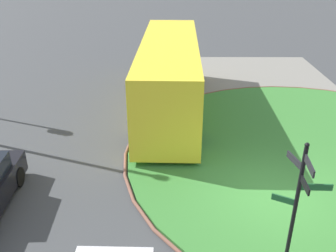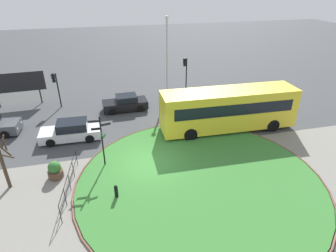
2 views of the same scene
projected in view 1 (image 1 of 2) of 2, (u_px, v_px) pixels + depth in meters
ground at (275, 199)px, 11.33m from camera, size 120.00×120.00×0.00m
grass_island at (322, 155)px, 13.61m from camera, size 14.34×14.34×0.10m
grass_kerb_ring at (322, 155)px, 13.61m from camera, size 14.65×14.65×0.11m
signpost_directional at (297, 201)px, 7.89m from camera, size 1.30×1.17×3.49m
bus_yellow at (169, 75)px, 16.72m from camera, size 10.51×2.77×3.24m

